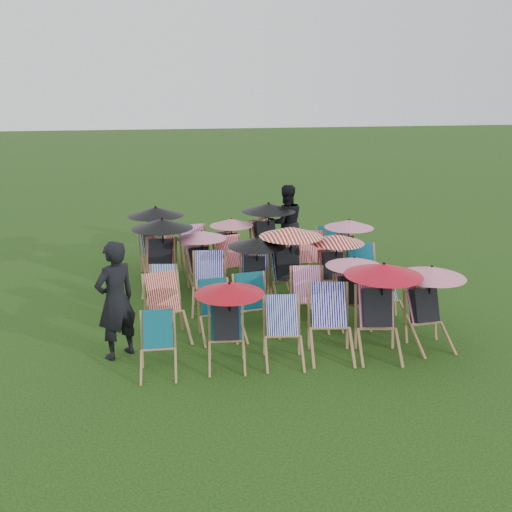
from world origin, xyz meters
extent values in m
plane|color=black|center=(0.00, 0.00, 0.00)|extent=(100.00, 100.00, 0.00)
cube|color=#09683E|center=(-2.10, -2.02, 0.57)|extent=(0.44, 0.34, 0.51)
cube|color=#09672C|center=(-1.09, -1.96, 0.59)|extent=(0.48, 0.38, 0.53)
cube|color=black|center=(-1.10, -2.00, 0.59)|extent=(0.42, 0.43, 0.56)
sphere|color=tan|center=(-1.09, -1.91, 0.88)|extent=(0.20, 0.20, 0.20)
cylinder|color=black|center=(-1.05, -2.05, 0.84)|extent=(0.03, 0.03, 0.65)
cone|color=#B60A18|center=(-1.05, -2.05, 1.13)|extent=(1.02, 1.02, 0.16)
cube|color=#071797|center=(-0.24, -1.99, 0.63)|extent=(0.51, 0.41, 0.56)
cube|color=#0C0798|center=(0.52, -1.91, 0.71)|extent=(0.59, 0.48, 0.63)
cube|color=#ED2F9E|center=(1.23, -2.04, 0.68)|extent=(0.58, 0.47, 0.61)
cube|color=black|center=(1.22, -2.09, 0.68)|extent=(0.50, 0.52, 0.64)
sphere|color=tan|center=(1.24, -1.99, 1.02)|extent=(0.23, 0.23, 0.23)
cylinder|color=black|center=(1.28, -2.15, 0.96)|extent=(0.03, 0.03, 0.75)
cone|color=red|center=(1.28, -2.15, 1.31)|extent=(1.18, 1.18, 0.18)
cube|color=#E42D9E|center=(2.07, -1.94, 0.62)|extent=(0.48, 0.36, 0.55)
cube|color=black|center=(2.07, -1.99, 0.62)|extent=(0.41, 0.42, 0.58)
sphere|color=tan|center=(2.07, -1.89, 0.92)|extent=(0.20, 0.20, 0.20)
cylinder|color=black|center=(2.13, -2.02, 0.87)|extent=(0.03, 0.03, 0.68)
cone|color=pink|center=(2.13, -2.02, 1.18)|extent=(1.07, 1.07, 0.16)
cube|color=red|center=(-1.97, -0.78, 0.68)|extent=(0.57, 0.46, 0.61)
cube|color=#096520|center=(-1.14, -0.94, 0.61)|extent=(0.47, 0.36, 0.54)
cube|color=#096728|center=(-0.51, -0.88, 0.64)|extent=(0.52, 0.41, 0.57)
cube|color=#D52A8A|center=(0.51, -0.77, 0.65)|extent=(0.54, 0.43, 0.59)
cube|color=#D92B75|center=(1.22, -0.90, 0.57)|extent=(0.45, 0.34, 0.51)
cube|color=black|center=(1.21, -0.95, 0.57)|extent=(0.38, 0.39, 0.53)
sphere|color=tan|center=(1.22, -0.86, 0.84)|extent=(0.19, 0.19, 0.19)
cylinder|color=black|center=(1.26, -0.99, 0.80)|extent=(0.03, 0.03, 0.62)
cone|color=pink|center=(1.26, -0.99, 1.08)|extent=(0.98, 0.98, 0.15)
cube|color=#07189D|center=(1.88, -0.87, 0.57)|extent=(0.46, 0.36, 0.51)
cube|color=navy|center=(-1.95, 0.20, 0.58)|extent=(0.49, 0.40, 0.52)
cube|color=#0F0797|center=(-1.07, 0.32, 0.69)|extent=(0.57, 0.46, 0.62)
cube|color=#0A0798|center=(-0.22, 0.31, 0.62)|extent=(0.53, 0.43, 0.56)
cube|color=black|center=(-0.23, 0.27, 0.62)|extent=(0.46, 0.48, 0.59)
sphere|color=tan|center=(-0.21, 0.36, 0.93)|extent=(0.21, 0.21, 0.21)
cylinder|color=black|center=(-0.18, 0.22, 0.88)|extent=(0.03, 0.03, 0.69)
cone|color=black|center=(-0.18, 0.22, 1.19)|extent=(1.08, 1.08, 0.17)
cube|color=#070D9A|center=(0.42, 0.40, 0.70)|extent=(0.53, 0.39, 0.63)
cube|color=black|center=(0.42, 0.35, 0.70)|extent=(0.44, 0.46, 0.66)
sphere|color=tan|center=(0.42, 0.46, 1.04)|extent=(0.23, 0.23, 0.23)
cylinder|color=black|center=(0.48, 0.30, 0.99)|extent=(0.03, 0.03, 0.77)
cone|color=red|center=(0.48, 0.30, 1.34)|extent=(1.21, 1.21, 0.19)
cube|color=#E52D6C|center=(1.34, 0.35, 0.61)|extent=(0.51, 0.41, 0.55)
cube|color=black|center=(1.33, 0.30, 0.61)|extent=(0.44, 0.45, 0.57)
sphere|color=tan|center=(1.34, 0.40, 0.91)|extent=(0.20, 0.20, 0.20)
cylinder|color=black|center=(1.38, 0.26, 0.86)|extent=(0.03, 0.03, 0.67)
cone|color=#B40C09|center=(1.38, 0.26, 1.17)|extent=(1.05, 1.05, 0.16)
cube|color=#0B753F|center=(1.92, 0.30, 0.69)|extent=(0.53, 0.39, 0.62)
cube|color=red|center=(-1.92, 1.48, 0.71)|extent=(0.59, 0.47, 0.64)
cube|color=black|center=(-1.93, 1.43, 0.71)|extent=(0.51, 0.52, 0.67)
sphere|color=tan|center=(-1.91, 1.54, 1.06)|extent=(0.23, 0.23, 0.23)
cylinder|color=black|center=(-1.87, 1.37, 1.00)|extent=(0.03, 0.03, 0.78)
cone|color=black|center=(-1.87, 1.37, 1.36)|extent=(1.22, 1.22, 0.19)
cube|color=#EF2F6B|center=(-1.16, 1.38, 0.58)|extent=(0.48, 0.39, 0.52)
cube|color=black|center=(-1.16, 1.33, 0.58)|extent=(0.42, 0.43, 0.54)
sphere|color=tan|center=(-1.17, 1.42, 0.86)|extent=(0.19, 0.19, 0.19)
cylinder|color=black|center=(-1.10, 1.31, 0.82)|extent=(0.03, 0.03, 0.64)
cone|color=#D66D90|center=(-1.10, 1.31, 1.11)|extent=(1.00, 1.00, 0.15)
cube|color=red|center=(-0.53, 1.48, 0.68)|extent=(0.57, 0.46, 0.61)
cube|color=#096738|center=(0.33, 1.37, 0.57)|extent=(0.43, 0.32, 0.51)
cube|color=red|center=(1.25, 1.47, 0.69)|extent=(0.56, 0.44, 0.62)
cube|color=red|center=(1.99, 1.51, 0.61)|extent=(0.46, 0.34, 0.54)
cube|color=black|center=(1.99, 1.46, 0.61)|extent=(0.39, 0.40, 0.57)
sphere|color=tan|center=(1.99, 1.56, 0.90)|extent=(0.20, 0.20, 0.20)
cylinder|color=black|center=(2.05, 1.42, 0.86)|extent=(0.03, 0.03, 0.67)
cone|color=pink|center=(2.05, 1.42, 1.16)|extent=(1.05, 1.05, 0.16)
cube|color=#07219B|center=(-2.04, 2.67, 0.71)|extent=(0.59, 0.47, 0.64)
cube|color=black|center=(-2.03, 2.61, 0.71)|extent=(0.51, 0.52, 0.67)
sphere|color=tan|center=(-2.05, 2.72, 1.06)|extent=(0.23, 0.23, 0.23)
cylinder|color=black|center=(-1.96, 2.58, 1.00)|extent=(0.03, 0.03, 0.78)
cone|color=black|center=(-1.96, 2.58, 1.36)|extent=(1.22, 1.22, 0.19)
cube|color=#E82E9C|center=(-1.16, 2.56, 0.69)|extent=(0.57, 0.45, 0.62)
cube|color=#CF2957|center=(-0.38, 2.50, 0.56)|extent=(0.45, 0.34, 0.50)
cube|color=black|center=(-0.38, 2.46, 0.56)|extent=(0.38, 0.39, 0.53)
sphere|color=tan|center=(-0.38, 2.54, 0.84)|extent=(0.19, 0.19, 0.19)
cylinder|color=black|center=(-0.32, 2.42, 0.79)|extent=(0.03, 0.03, 0.62)
cone|color=#D06A81|center=(-0.32, 2.42, 1.08)|extent=(0.97, 0.97, 0.15)
cube|color=#FC327C|center=(0.46, 2.63, 0.71)|extent=(0.59, 0.47, 0.64)
cube|color=black|center=(0.47, 2.57, 0.71)|extent=(0.51, 0.52, 0.67)
sphere|color=tan|center=(0.45, 2.68, 1.06)|extent=(0.23, 0.23, 0.23)
cylinder|color=black|center=(0.54, 2.54, 1.00)|extent=(0.03, 0.03, 0.78)
cone|color=black|center=(0.54, 2.54, 1.36)|extent=(1.22, 1.22, 0.19)
cube|color=#DB2B67|center=(1.09, 2.49, 0.56)|extent=(0.45, 0.35, 0.50)
cube|color=#0A6D2D|center=(1.94, 2.50, 0.57)|extent=(0.49, 0.40, 0.52)
imported|color=black|center=(-2.69, -1.60, 0.91)|extent=(0.79, 0.74, 1.81)
imported|color=black|center=(1.04, 2.88, 0.90)|extent=(0.92, 0.74, 1.80)
camera|label=1|loc=(-2.18, -9.76, 3.91)|focal=40.00mm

